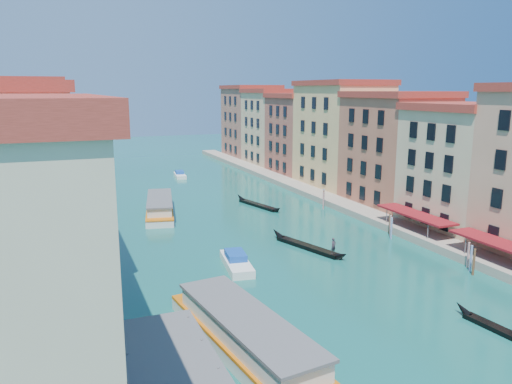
# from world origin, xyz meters

# --- Properties ---
(left_bank_palazzos) EXTENTS (12.80, 128.40, 21.00)m
(left_bank_palazzos) POSITION_xyz_m (-26.00, 64.68, 9.71)
(left_bank_palazzos) COLOR tan
(left_bank_palazzos) RESTS_ON ground
(right_bank_palazzos) EXTENTS (12.80, 128.40, 21.00)m
(right_bank_palazzos) POSITION_xyz_m (30.00, 65.00, 9.75)
(right_bank_palazzos) COLOR #A33F31
(right_bank_palazzos) RESTS_ON ground
(quay) EXTENTS (4.00, 140.00, 1.00)m
(quay) POSITION_xyz_m (22.00, 65.00, 0.50)
(quay) COLOR gray
(quay) RESTS_ON ground
(mooring_poles_right) EXTENTS (1.44, 54.24, 3.20)m
(mooring_poles_right) POSITION_xyz_m (19.10, 28.80, 1.30)
(mooring_poles_right) COLOR #512D1B
(mooring_poles_right) RESTS_ON ground
(vaporetto_near) EXTENTS (7.04, 20.21, 2.94)m
(vaporetto_near) POSITION_xyz_m (-9.31, 19.08, 1.33)
(vaporetto_near) COLOR silver
(vaporetto_near) RESTS_ON ground
(vaporetto_far) EXTENTS (7.35, 18.06, 2.62)m
(vaporetto_far) POSITION_xyz_m (-6.95, 64.00, 1.18)
(vaporetto_far) COLOR silver
(vaporetto_far) RESTS_ON ground
(gondola_fore) EXTENTS (4.95, 12.82, 2.62)m
(gondola_fore) POSITION_xyz_m (6.43, 39.45, 0.44)
(gondola_fore) COLOR black
(gondola_fore) RESTS_ON ground
(gondola_right) EXTENTS (1.99, 10.67, 2.13)m
(gondola_right) POSITION_xyz_m (10.88, 13.35, 0.41)
(gondola_right) COLOR black
(gondola_right) RESTS_ON ground
(gondola_far) EXTENTS (4.04, 12.40, 1.78)m
(gondola_far) POSITION_xyz_m (9.23, 63.00, 0.36)
(gondola_far) COLOR black
(gondola_far) RESTS_ON ground
(motorboat_mid) EXTENTS (3.50, 8.04, 1.61)m
(motorboat_mid) POSITION_xyz_m (-3.88, 36.60, 0.63)
(motorboat_mid) COLOR white
(motorboat_mid) RESTS_ON ground
(motorboat_far) EXTENTS (2.83, 6.91, 1.39)m
(motorboat_far) POSITION_xyz_m (3.80, 95.97, 0.54)
(motorboat_far) COLOR white
(motorboat_far) RESTS_ON ground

